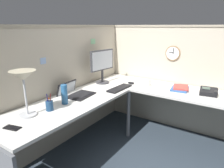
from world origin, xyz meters
name	(u,v)px	position (x,y,z in m)	size (l,w,h in m)	color
ground_plane	(132,144)	(0.00, 0.00, 0.00)	(6.80, 6.80, 0.00)	#2D3842
cubicle_wall_back	(64,85)	(-0.36, 0.87, 0.79)	(2.57, 0.12, 1.58)	#B7AD99
cubicle_wall_right	(176,78)	(0.87, -0.27, 0.79)	(0.12, 2.37, 1.58)	#B7AD99
desk	(132,105)	(-0.15, -0.05, 0.63)	(2.35, 2.15, 0.73)	silver
monitor	(102,64)	(0.19, 0.64, 1.02)	(0.46, 0.20, 0.50)	#38383D
laptop	(75,93)	(-0.44, 0.61, 0.75)	(0.38, 0.41, 0.22)	black
keyboard	(120,88)	(0.07, 0.26, 0.74)	(0.43, 0.14, 0.02)	black
computer_mouse	(131,83)	(0.38, 0.25, 0.75)	(0.06, 0.10, 0.03)	black
desk_lamp_dome	(23,79)	(-1.14, 0.56, 1.09)	(0.24, 0.24, 0.44)	#B7BABF
pen_cup	(49,106)	(-0.94, 0.48, 0.78)	(0.08, 0.08, 0.18)	navy
cell_phone	(12,128)	(-1.37, 0.44, 0.73)	(0.07, 0.14, 0.01)	black
thermos_flask	(64,94)	(-0.73, 0.48, 0.84)	(0.07, 0.07, 0.22)	#26598C
office_phone	(209,92)	(0.49, -0.80, 0.77)	(0.21, 0.23, 0.11)	black
book_stack	(180,88)	(0.51, -0.44, 0.75)	(0.32, 0.26, 0.04)	#335999
coffee_mug	(148,83)	(0.42, -0.01, 0.78)	(0.08, 0.08, 0.10)	silver
wall_clock	(173,53)	(0.82, -0.21, 1.17)	(0.04, 0.22, 0.22)	olive
pinned_note_leftmost	(93,41)	(0.21, 0.82, 1.34)	(0.10, 0.00, 0.08)	#8CCC99
pinned_note_middle	(43,61)	(-0.71, 0.82, 1.18)	(0.08, 0.00, 0.07)	#99B7E5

